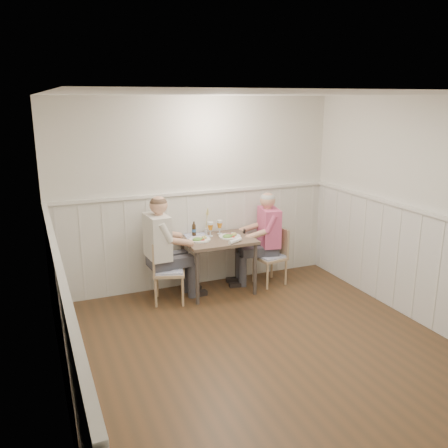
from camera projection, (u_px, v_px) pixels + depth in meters
name	position (u px, v px, depth m)	size (l,w,h in m)	color
ground_plane	(273.00, 358.00, 4.82)	(4.50, 4.50, 0.00)	#47321E
room_shell	(277.00, 214.00, 4.43)	(4.04, 4.54, 2.60)	silver
wainscot	(245.00, 273.00, 5.26)	(4.00, 4.49, 1.34)	beige
dining_table	(218.00, 246.00, 6.35)	(0.92, 0.70, 0.75)	brown
chair_right	(273.00, 254.00, 6.70)	(0.44, 0.44, 0.80)	tan
chair_left	(165.00, 269.00, 6.06)	(0.50, 0.50, 0.84)	tan
man_in_pink	(266.00, 245.00, 6.70)	(0.67, 0.48, 1.33)	#3F3F47
diner_cream	(161.00, 257.00, 6.09)	(0.67, 0.47, 1.41)	#3F3F47
plate_man	(229.00, 236.00, 6.37)	(0.29, 0.29, 0.07)	white
plate_diner	(199.00, 239.00, 6.23)	(0.28, 0.28, 0.07)	white
beer_glass_a	(220.00, 225.00, 6.51)	(0.08, 0.08, 0.20)	silver
beer_glass_b	(210.00, 227.00, 6.40)	(0.08, 0.08, 0.20)	silver
beer_bottle	(194.00, 230.00, 6.42)	(0.06, 0.06, 0.20)	#302011
rolled_napkin	(235.00, 241.00, 6.14)	(0.22, 0.15, 0.05)	white
grass_vase	(206.00, 222.00, 6.50)	(0.04, 0.04, 0.38)	silver
gingham_mat	(196.00, 236.00, 6.45)	(0.33, 0.27, 0.01)	#6B78B3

